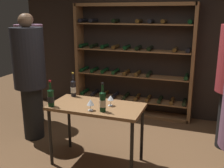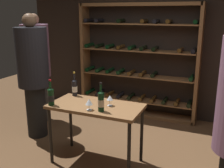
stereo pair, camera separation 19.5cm
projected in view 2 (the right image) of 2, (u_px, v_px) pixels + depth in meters
The scene contains 11 objects.
ground_plane at pixel (116, 166), 3.61m from camera, with size 10.24×10.24×0.00m, color brown.
back_wall at pixel (158, 48), 5.14m from camera, with size 5.53×0.10×2.67m, color black.
wine_rack at pixel (137, 62), 5.16m from camera, with size 2.33×0.32×2.18m.
tasting_table at pixel (96, 111), 3.51m from camera, with size 1.22×0.62×0.83m.
person_guest_plum_blouse at pixel (37, 64), 4.86m from camera, with size 0.49×0.50×1.99m.
person_bystander_red_print at pixel (33, 71), 4.23m from camera, with size 0.49×0.49×2.00m.
wine_bottle_black_capsule at pixel (101, 101), 3.23m from camera, with size 0.08×0.08×0.36m.
wine_bottle_red_label at pixel (75, 87), 3.85m from camera, with size 0.08×0.08×0.35m.
wine_bottle_amber_reserve at pixel (51, 96), 3.45m from camera, with size 0.08×0.08×0.35m.
wine_glass_stemmed_left at pixel (89, 102), 3.28m from camera, with size 0.09×0.09×0.15m.
wine_glass_stemmed_right at pixel (110, 98), 3.43m from camera, with size 0.08×0.08×0.14m.
Camera 2 is at (1.20, -2.96, 2.01)m, focal length 42.71 mm.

